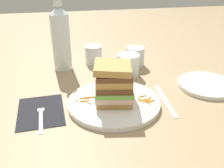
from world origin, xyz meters
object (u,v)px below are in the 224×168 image
at_px(empty_tumbler_1, 135,57).
at_px(water_bottle, 61,37).
at_px(fork, 41,114).
at_px(juice_glass, 128,66).
at_px(sandwich, 114,83).
at_px(empty_tumbler_0, 94,55).
at_px(napkin_dark, 41,111).
at_px(main_plate, 114,102).
at_px(knife, 166,101).
at_px(side_plate, 207,85).

bearing_deg(empty_tumbler_1, water_bottle, 175.79).
height_order(fork, water_bottle, water_bottle).
bearing_deg(fork, empty_tumbler_1, 40.59).
bearing_deg(juice_glass, fork, -144.35).
bearing_deg(fork, sandwich, 5.44).
relative_size(water_bottle, empty_tumbler_0, 3.88).
distance_m(napkin_dark, water_bottle, 0.34).
bearing_deg(main_plate, fork, -174.68).
height_order(knife, side_plate, side_plate).
bearing_deg(knife, water_bottle, 133.68).
bearing_deg(juice_glass, napkin_dark, -147.27).
bearing_deg(fork, juice_glass, 35.65).
distance_m(main_plate, empty_tumbler_1, 0.32).
bearing_deg(empty_tumbler_0, main_plate, -87.01).
height_order(knife, juice_glass, juice_glass).
bearing_deg(sandwich, juice_glass, 64.77).
xyz_separation_m(sandwich, knife, (0.16, -0.01, -0.07)).
height_order(main_plate, fork, main_plate).
xyz_separation_m(sandwich, empty_tumbler_0, (-0.02, 0.35, -0.04)).
distance_m(napkin_dark, side_plate, 0.56).
bearing_deg(juice_glass, sandwich, -115.23).
distance_m(fork, empty_tumbler_1, 0.48).
height_order(main_plate, empty_tumbler_1, empty_tumbler_1).
bearing_deg(sandwich, main_plate, -30.23).
bearing_deg(water_bottle, side_plate, -27.67).
xyz_separation_m(napkin_dark, knife, (0.38, -0.01, 0.00)).
xyz_separation_m(main_plate, napkin_dark, (-0.22, 0.00, -0.01)).
relative_size(fork, empty_tumbler_0, 2.23).
bearing_deg(sandwich, fork, -174.56).
bearing_deg(side_plate, napkin_dark, -174.44).
distance_m(knife, empty_tumbler_1, 0.30).
bearing_deg(knife, main_plate, 175.64).
height_order(empty_tumbler_1, side_plate, empty_tumbler_1).
relative_size(sandwich, juice_glass, 1.64).
bearing_deg(side_plate, sandwich, -170.65).
relative_size(fork, juice_glass, 2.02).
xyz_separation_m(main_plate, empty_tumbler_1, (0.15, 0.29, 0.03)).
xyz_separation_m(napkin_dark, side_plate, (0.56, 0.05, 0.01)).
bearing_deg(main_plate, knife, -4.36).
bearing_deg(main_plate, empty_tumbler_0, 92.99).
xyz_separation_m(napkin_dark, water_bottle, (0.07, 0.31, 0.13)).
relative_size(sandwich, side_plate, 0.68).
xyz_separation_m(fork, water_bottle, (0.07, 0.33, 0.12)).
distance_m(napkin_dark, empty_tumbler_0, 0.40).
relative_size(main_plate, water_bottle, 0.97).
height_order(main_plate, empty_tumbler_0, empty_tumbler_0).
bearing_deg(knife, fork, -178.84).
bearing_deg(water_bottle, juice_glass, -24.25).
bearing_deg(juice_glass, side_plate, -30.82).
xyz_separation_m(juice_glass, empty_tumbler_1, (0.05, 0.09, 0.00)).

